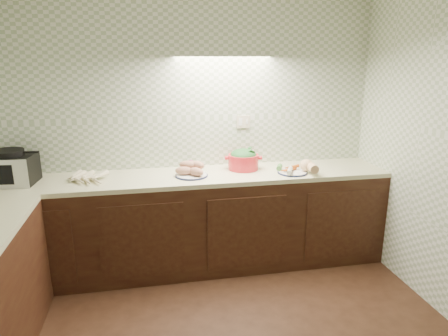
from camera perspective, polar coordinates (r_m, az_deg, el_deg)
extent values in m
cube|color=#98AB88|center=(3.77, -5.37, 6.02)|extent=(3.60, 0.05, 2.60)
cube|color=beige|center=(3.87, 2.78, 6.62)|extent=(0.13, 0.01, 0.12)
cube|color=black|center=(3.75, -4.60, -7.89)|extent=(3.60, 0.60, 0.86)
cube|color=beige|center=(3.60, -4.75, -1.30)|extent=(3.60, 0.60, 0.04)
cube|color=black|center=(3.76, -28.30, -0.19)|extent=(0.43, 0.34, 0.24)
cube|color=#B1B1B6|center=(3.62, -29.21, -0.86)|extent=(0.40, 0.05, 0.24)
cube|color=black|center=(3.62, -29.21, -0.86)|extent=(0.26, 0.03, 0.16)
cylinder|color=black|center=(3.73, -28.58, 1.93)|extent=(0.29, 0.29, 0.05)
cone|color=beige|center=(3.55, -20.22, -1.83)|extent=(0.07, 0.23, 0.04)
cone|color=beige|center=(3.66, -16.69, -0.90)|extent=(0.16, 0.19, 0.05)
cone|color=beige|center=(3.58, -18.07, -1.43)|extent=(0.07, 0.18, 0.05)
cone|color=beige|center=(3.67, -17.58, -0.98)|extent=(0.17, 0.20, 0.04)
cone|color=beige|center=(3.55, -17.10, -1.55)|extent=(0.20, 0.14, 0.04)
cone|color=beige|center=(3.55, -20.67, -1.81)|extent=(0.14, 0.18, 0.05)
cone|color=beige|center=(3.70, -20.44, -1.14)|extent=(0.14, 0.20, 0.04)
cone|color=beige|center=(3.54, -18.35, -1.42)|extent=(0.16, 0.18, 0.04)
cone|color=beige|center=(3.61, -20.71, -1.25)|extent=(0.16, 0.21, 0.05)
cone|color=beige|center=(3.65, -17.05, -0.60)|extent=(0.10, 0.23, 0.04)
cone|color=beige|center=(3.70, -20.26, -0.75)|extent=(0.18, 0.14, 0.05)
cylinder|color=#10163B|center=(3.56, -4.66, -1.07)|extent=(0.29, 0.29, 0.01)
cylinder|color=silver|center=(3.56, -4.66, -1.04)|extent=(0.27, 0.27, 0.02)
ellipsoid|color=tan|center=(3.54, -5.73, -0.38)|extent=(0.18, 0.14, 0.07)
ellipsoid|color=tan|center=(3.50, -4.00, -0.53)|extent=(0.18, 0.14, 0.07)
ellipsoid|color=tan|center=(3.59, -4.45, -0.12)|extent=(0.18, 0.14, 0.07)
ellipsoid|color=tan|center=(3.57, -5.19, 0.46)|extent=(0.18, 0.14, 0.07)
ellipsoid|color=tan|center=(3.56, -3.87, 0.44)|extent=(0.18, 0.14, 0.07)
cylinder|color=black|center=(3.70, -4.53, -0.06)|extent=(0.14, 0.14, 0.05)
sphere|color=maroon|center=(3.69, -4.76, 0.59)|extent=(0.08, 0.08, 0.08)
sphere|color=beige|center=(3.71, -4.12, 0.51)|extent=(0.05, 0.05, 0.05)
cylinder|color=red|center=(3.75, 2.77, 0.88)|extent=(0.33, 0.33, 0.14)
cube|color=red|center=(3.74, 0.38, 1.46)|extent=(0.05, 0.07, 0.02)
cube|color=red|center=(3.76, 5.17, 1.48)|extent=(0.05, 0.07, 0.02)
ellipsoid|color=#2C702D|center=(3.74, 2.78, 1.73)|extent=(0.25, 0.25, 0.14)
cylinder|color=#10163B|center=(3.69, 9.75, -0.62)|extent=(0.27, 0.27, 0.01)
cylinder|color=silver|center=(3.69, 9.75, -0.59)|extent=(0.26, 0.26, 0.02)
cone|color=#C54517|center=(3.68, 9.08, -0.22)|extent=(0.16, 0.07, 0.03)
cone|color=#C54517|center=(3.70, 9.82, -0.17)|extent=(0.16, 0.07, 0.03)
cone|color=#C54517|center=(3.72, 9.10, -0.08)|extent=(0.15, 0.11, 0.03)
cone|color=#C54517|center=(3.70, 9.71, 0.11)|extent=(0.16, 0.07, 0.03)
cylinder|color=beige|center=(3.63, 9.39, -0.36)|extent=(0.11, 0.18, 0.04)
cylinder|color=#377D34|center=(3.73, 7.92, 0.11)|extent=(0.09, 0.12, 0.05)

